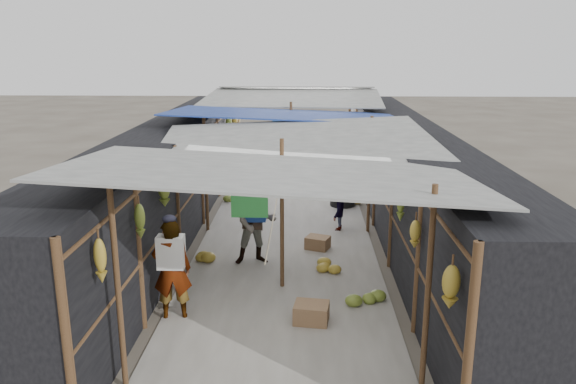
# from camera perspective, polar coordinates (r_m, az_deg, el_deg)

# --- Properties ---
(aisle_slab) EXTENTS (3.60, 16.00, 0.02)m
(aisle_slab) POSITION_cam_1_polar(r_m,az_deg,el_deg) (13.13, 0.01, -3.26)
(aisle_slab) COLOR #9E998E
(aisle_slab) RESTS_ON ground
(stall_left) EXTENTS (1.40, 15.00, 2.30)m
(stall_left) POSITION_cam_1_polar(r_m,az_deg,el_deg) (13.18, -11.81, 1.64)
(stall_left) COLOR black
(stall_left) RESTS_ON ground
(stall_right) EXTENTS (1.40, 15.00, 2.30)m
(stall_right) POSITION_cam_1_polar(r_m,az_deg,el_deg) (13.03, 11.97, 1.48)
(stall_right) COLOR black
(stall_right) RESTS_ON ground
(crate_near) EXTENTS (0.56, 0.50, 0.27)m
(crate_near) POSITION_cam_1_polar(r_m,az_deg,el_deg) (11.55, 3.03, -5.20)
(crate_near) COLOR #926C4A
(crate_near) RESTS_ON ground
(crate_mid) EXTENTS (0.57, 0.48, 0.31)m
(crate_mid) POSITION_cam_1_polar(r_m,az_deg,el_deg) (8.65, 2.39, -12.22)
(crate_mid) COLOR #926C4A
(crate_mid) RESTS_ON ground
(crate_back) EXTENTS (0.46, 0.40, 0.26)m
(crate_back) POSITION_cam_1_polar(r_m,az_deg,el_deg) (17.81, -2.94, 1.97)
(crate_back) COLOR #926C4A
(crate_back) RESTS_ON ground
(black_basin) EXTENTS (0.65, 0.65, 0.20)m
(black_basin) POSITION_cam_1_polar(r_m,az_deg,el_deg) (14.64, 5.55, -1.06)
(black_basin) COLOR black
(black_basin) RESTS_ON ground
(vendor_elderly) EXTENTS (0.63, 0.47, 1.58)m
(vendor_elderly) POSITION_cam_1_polar(r_m,az_deg,el_deg) (8.70, -11.71, -7.72)
(vendor_elderly) COLOR white
(vendor_elderly) RESTS_ON ground
(shopper_blue) EXTENTS (0.90, 0.76, 1.65)m
(shopper_blue) POSITION_cam_1_polar(r_m,az_deg,el_deg) (10.62, -3.32, -3.08)
(shopper_blue) COLOR #1C4990
(shopper_blue) RESTS_ON ground
(vendor_seated) EXTENTS (0.51, 0.71, 1.00)m
(vendor_seated) POSITION_cam_1_polar(r_m,az_deg,el_deg) (12.62, 5.11, -1.74)
(vendor_seated) COLOR #4D4943
(vendor_seated) RESTS_ON ground
(market_canopy) EXTENTS (5.62, 15.20, 2.77)m
(market_canopy) POSITION_cam_1_polar(r_m,az_deg,el_deg) (12.93, 0.17, 7.35)
(market_canopy) COLOR brown
(market_canopy) RESTS_ON ground
(hanging_bananas) EXTENTS (3.96, 13.86, 0.80)m
(hanging_bananas) POSITION_cam_1_polar(r_m,az_deg,el_deg) (13.00, 0.92, 4.19)
(hanging_bananas) COLOR olive
(hanging_bananas) RESTS_ON ground
(floor_bananas) EXTENTS (3.73, 8.09, 0.34)m
(floor_bananas) POSITION_cam_1_polar(r_m,az_deg,el_deg) (12.88, 1.78, -2.98)
(floor_bananas) COLOR olive
(floor_bananas) RESTS_ON ground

